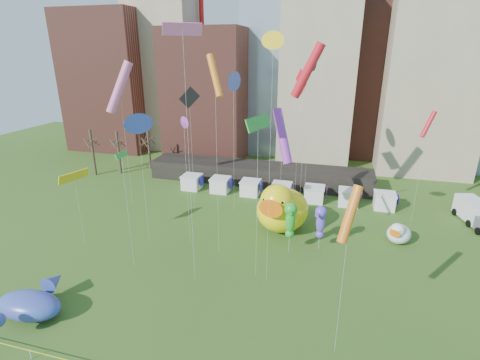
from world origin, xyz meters
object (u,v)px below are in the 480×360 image
(big_duck, at_px, (281,208))
(whale_inflatable, at_px, (31,303))
(seahorse_green, at_px, (290,218))
(small_duck, at_px, (398,233))
(box_truck, at_px, (475,212))
(seahorse_purple, at_px, (321,220))

(big_duck, xyz_separation_m, whale_inflatable, (-18.26, -21.26, -1.95))
(seahorse_green, relative_size, whale_inflatable, 0.81)
(big_duck, relative_size, small_duck, 2.30)
(small_duck, xyz_separation_m, whale_inflatable, (-32.26, -21.79, -0.11))
(whale_inflatable, bearing_deg, big_duck, 47.55)
(big_duck, xyz_separation_m, seahorse_green, (1.78, -5.08, 1.26))
(small_duck, height_order, seahorse_green, seahorse_green)
(seahorse_green, bearing_deg, whale_inflatable, -143.28)
(big_duck, bearing_deg, whale_inflatable, -121.66)
(small_duck, relative_size, box_truck, 0.56)
(seahorse_purple, distance_m, box_truck, 23.23)
(big_duck, xyz_separation_m, box_truck, (24.49, 9.02, -1.63))
(seahorse_purple, bearing_deg, box_truck, 54.51)
(small_duck, xyz_separation_m, seahorse_purple, (-8.99, -3.96, 2.47))
(seahorse_green, bearing_deg, small_duck, 22.43)
(big_duck, distance_m, box_truck, 26.15)
(big_duck, height_order, whale_inflatable, big_duck)
(seahorse_purple, xyz_separation_m, box_truck, (19.48, 12.46, -2.26))
(big_duck, relative_size, seahorse_purple, 1.73)
(seahorse_purple, relative_size, box_truck, 0.74)
(seahorse_purple, height_order, box_truck, seahorse_purple)
(small_duck, height_order, box_truck, box_truck)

